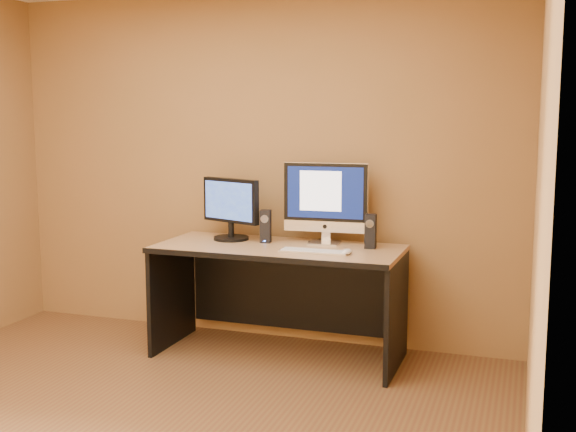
{
  "coord_description": "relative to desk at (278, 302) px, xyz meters",
  "views": [
    {
      "loc": [
        1.97,
        -3.08,
        1.72
      ],
      "look_at": [
        0.43,
        1.46,
        1.02
      ],
      "focal_mm": 45.0,
      "sensor_mm": 36.0,
      "label": 1
    }
  ],
  "objects": [
    {
      "name": "imac",
      "position": [
        0.27,
        0.21,
        0.69
      ],
      "size": [
        0.62,
        0.25,
        0.59
      ],
      "primitive_type": null,
      "rotation": [
        0.0,
        0.0,
        0.05
      ],
      "color": "silver",
      "rests_on": "desk"
    },
    {
      "name": "desk",
      "position": [
        0.0,
        0.0,
        0.0
      ],
      "size": [
        1.72,
        0.76,
        0.79
      ],
      "primitive_type": null,
      "rotation": [
        0.0,
        0.0,
        -0.01
      ],
      "color": "tan",
      "rests_on": "ground"
    },
    {
      "name": "speaker_left",
      "position": [
        -0.14,
        0.11,
        0.51
      ],
      "size": [
        0.08,
        0.09,
        0.23
      ],
      "primitive_type": null,
      "rotation": [
        0.0,
        0.0,
        0.17
      ],
      "color": "black",
      "rests_on": "desk"
    },
    {
      "name": "cable_a",
      "position": [
        0.29,
        0.31,
        0.4
      ],
      "size": [
        0.12,
        0.21,
        0.01
      ],
      "primitive_type": "cylinder",
      "rotation": [
        1.57,
        0.0,
        0.5
      ],
      "color": "black",
      "rests_on": "desk"
    },
    {
      "name": "keyboard",
      "position": [
        0.3,
        -0.14,
        0.4
      ],
      "size": [
        0.46,
        0.13,
        0.02
      ],
      "primitive_type": "cube",
      "rotation": [
        0.0,
        0.0,
        0.01
      ],
      "color": "silver",
      "rests_on": "desk"
    },
    {
      "name": "second_monitor",
      "position": [
        -0.41,
        0.14,
        0.62
      ],
      "size": [
        0.57,
        0.42,
        0.45
      ],
      "primitive_type": null,
      "rotation": [
        0.0,
        0.0,
        -0.35
      ],
      "color": "black",
      "rests_on": "desk"
    },
    {
      "name": "walls",
      "position": [
        -0.32,
        -1.56,
        0.91
      ],
      "size": [
        4.0,
        4.0,
        2.6
      ],
      "primitive_type": null,
      "color": "olive",
      "rests_on": "ground"
    },
    {
      "name": "cable_b",
      "position": [
        0.19,
        0.32,
        0.4
      ],
      "size": [
        0.09,
        0.18,
        0.01
      ],
      "primitive_type": "cylinder",
      "rotation": [
        1.57,
        0.0,
        -0.43
      ],
      "color": "black",
      "rests_on": "desk"
    },
    {
      "name": "speaker_right",
      "position": [
        0.62,
        0.14,
        0.51
      ],
      "size": [
        0.08,
        0.08,
        0.23
      ],
      "primitive_type": null,
      "rotation": [
        0.0,
        0.0,
        0.04
      ],
      "color": "black",
      "rests_on": "desk"
    },
    {
      "name": "mouse",
      "position": [
        0.52,
        -0.12,
        0.41
      ],
      "size": [
        0.07,
        0.12,
        0.04
      ],
      "primitive_type": "ellipsoid",
      "rotation": [
        0.0,
        0.0,
        -0.12
      ],
      "color": "white",
      "rests_on": "desk"
    }
  ]
}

